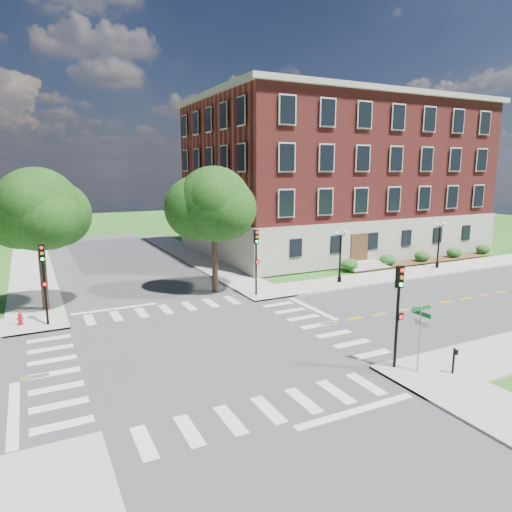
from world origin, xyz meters
name	(u,v)px	position (x,y,z in m)	size (l,w,h in m)	color
ground	(204,346)	(0.00, 0.00, 0.00)	(160.00, 160.00, 0.00)	#205818
road_ew	(204,346)	(0.00, 0.00, 0.01)	(90.00, 12.00, 0.01)	#3D3D3F
road_ns	(204,346)	(0.00, 0.00, 0.01)	(12.00, 90.00, 0.01)	#3D3D3F
sidewalk_ne	(298,265)	(15.38, 15.38, 0.06)	(34.00, 34.00, 0.12)	#9E9B93
crosswalk_east	(318,326)	(7.20, 0.00, 0.00)	(2.20, 10.20, 0.02)	silver
stop_bar_east	(312,309)	(8.80, 3.00, 0.00)	(0.40, 5.50, 0.00)	silver
main_building	(333,176)	(24.00, 21.99, 8.34)	(30.60, 22.40, 16.50)	#A29E8F
shrub_row	(422,263)	(27.00, 10.80, 0.00)	(18.00, 2.00, 1.30)	#194C1A
tree_c	(38,210)	(-7.09, 10.45, 6.65)	(5.29, 5.29, 9.20)	#312018
tree_d	(214,204)	(4.56, 9.79, 6.64)	(5.53, 5.53, 9.30)	#312018
traffic_signal_se	(398,304)	(6.96, -6.63, 3.19)	(0.32, 0.35, 4.80)	black
traffic_signal_ne	(256,254)	(6.79, 7.32, 3.19)	(0.34, 0.38, 4.80)	black
traffic_signal_nw	(44,274)	(-7.14, 7.08, 3.19)	(0.33, 0.37, 4.80)	black
twin_lamp_west	(340,253)	(14.56, 7.71, 2.52)	(1.36, 0.36, 4.23)	black
twin_lamp_east	(439,242)	(26.15, 8.16, 2.52)	(1.36, 0.36, 4.23)	black
street_sign_pole	(420,326)	(7.54, -7.46, 2.31)	(1.10, 1.10, 3.10)	gray
push_button_post	(454,359)	(8.82, -8.33, 0.80)	(0.14, 0.21, 1.20)	black
fire_hydrant	(20,319)	(-8.58, 7.74, 0.46)	(0.35, 0.35, 0.75)	#A90D15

